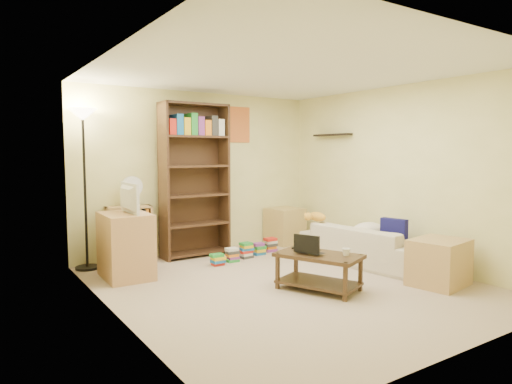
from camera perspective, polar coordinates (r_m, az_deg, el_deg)
room at (r=5.34m, az=3.86°, el=5.57°), size 4.50×4.54×2.52m
sofa at (r=6.62m, az=13.44°, el=-6.45°), size 2.02×1.15×0.54m
navy_pillow at (r=6.42m, az=16.86°, el=-4.63°), size 0.18×0.37×0.32m
cream_blanket at (r=6.71m, az=13.85°, el=-4.61°), size 0.50×0.36×0.21m
tabby_cat at (r=6.82m, az=7.46°, el=-3.07°), size 0.43×0.19×0.15m
coffee_table at (r=5.31m, az=7.85°, el=-9.23°), size 0.85×1.07×0.42m
laptop at (r=5.30m, az=7.00°, el=-7.43°), size 0.46×0.38×0.03m
laptop_screen at (r=5.16m, az=6.34°, el=-6.51°), size 0.13×0.29×0.21m
mug at (r=5.21m, az=11.18°, el=-7.39°), size 0.18×0.18×0.09m
tv_remote at (r=5.50m, az=5.37°, el=-7.00°), size 0.15×0.16×0.02m
tv_stand at (r=5.96m, az=-15.97°, el=-6.44°), size 0.56×0.77×0.81m
television at (r=5.87m, az=-16.11°, el=-0.75°), size 0.66×0.12×0.38m
tall_bookshelf at (r=6.87m, az=-7.64°, el=1.96°), size 1.03×0.35×2.29m
short_bookshelf at (r=6.70m, az=-15.60°, el=-5.18°), size 0.66×0.33×0.81m
desk_fan at (r=6.60m, az=-15.24°, el=0.26°), size 0.29×0.16×0.42m
floor_lamp at (r=6.45m, az=-20.77°, el=5.90°), size 0.36×0.36×2.14m
side_table at (r=7.90m, az=3.62°, el=-4.23°), size 0.57×0.57×0.61m
end_cabinet at (r=5.86m, az=21.90°, el=-8.16°), size 0.74×0.65×0.54m
book_stacks at (r=6.84m, az=-1.11°, el=-7.39°), size 1.33×0.48×0.23m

